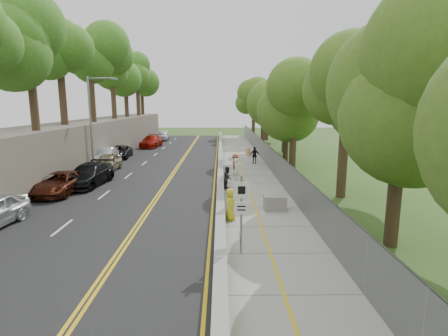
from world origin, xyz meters
TOP-DOWN VIEW (x-y plane):
  - ground at (0.00, 0.00)m, footprint 140.00×140.00m
  - road at (-5.40, 15.00)m, footprint 11.20×66.00m
  - sidewalk at (2.55, 15.00)m, footprint 4.20×66.00m
  - jersey_barrier at (0.25, 15.00)m, footprint 0.42×66.00m
  - rock_embankment at (-13.50, 15.00)m, footprint 5.00×66.00m
  - chainlink_fence at (4.65, 15.00)m, footprint 0.04×66.00m
  - trees_embankment at (-13.00, 15.00)m, footprint 6.40×66.00m
  - trees_fenceside at (7.00, 15.00)m, footprint 7.00×66.00m
  - streetlight at (-10.46, 14.00)m, footprint 2.52×0.22m
  - signpost at (1.05, -3.02)m, footprint 0.62×0.09m
  - construction_barrel at (3.31, 22.72)m, footprint 0.53×0.53m
  - concrete_block at (3.23, 2.71)m, footprint 1.19×0.90m
  - car_2 at (-10.13, 6.41)m, footprint 2.49×5.01m
  - car_3 at (-9.12, 8.68)m, footprint 2.65×5.47m
  - car_4 at (-9.53, 14.08)m, footprint 1.81×4.37m
  - car_5 at (-10.60, 16.51)m, footprint 2.16×5.17m
  - car_6 at (-10.57, 21.39)m, footprint 2.56×4.91m
  - car_7 at (-9.00, 30.85)m, footprint 2.59×5.49m
  - car_8 at (-9.00, 40.10)m, footprint 2.06×4.67m
  - painter_0 at (0.75, 1.00)m, footprint 0.65×0.87m
  - painter_1 at (1.45, 9.95)m, footprint 0.44×0.65m
  - painter_2 at (0.75, 7.55)m, footprint 0.78×0.89m
  - painter_3 at (1.45, 12.00)m, footprint 0.77×1.19m
  - person_far at (3.55, 17.49)m, footprint 1.00×0.46m

SIDE VIEW (x-z plane):
  - ground at x=0.00m, z-range 0.00..0.00m
  - road at x=-5.40m, z-range 0.00..0.04m
  - sidewalk at x=2.55m, z-range 0.00..0.05m
  - jersey_barrier at x=0.25m, z-range 0.00..0.60m
  - concrete_block at x=3.23m, z-range 0.05..0.84m
  - construction_barrel at x=3.31m, z-range 0.05..0.93m
  - car_6 at x=-10.57m, z-range 0.04..1.36m
  - car_2 at x=-10.13m, z-range 0.04..1.40m
  - car_4 at x=-9.53m, z-range 0.04..1.52m
  - car_3 at x=-9.12m, z-range 0.04..1.58m
  - car_7 at x=-9.00m, z-range 0.04..1.59m
  - painter_2 at x=0.75m, z-range 0.05..1.58m
  - car_8 at x=-9.00m, z-range 0.04..1.60m
  - painter_0 at x=0.75m, z-range 0.05..1.66m
  - car_5 at x=-10.60m, z-range 0.04..1.70m
  - person_far at x=3.55m, z-range 0.05..1.71m
  - painter_1 at x=1.45m, z-range 0.05..1.78m
  - painter_3 at x=1.45m, z-range 0.05..1.79m
  - chainlink_fence at x=4.65m, z-range 0.00..2.00m
  - signpost at x=1.05m, z-range 0.41..3.51m
  - rock_embankment at x=-13.50m, z-range 0.00..4.00m
  - streetlight at x=-10.46m, z-range 0.64..8.64m
  - trees_fenceside at x=7.00m, z-range 0.00..14.00m
  - trees_embankment at x=-13.00m, z-range 4.00..17.00m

